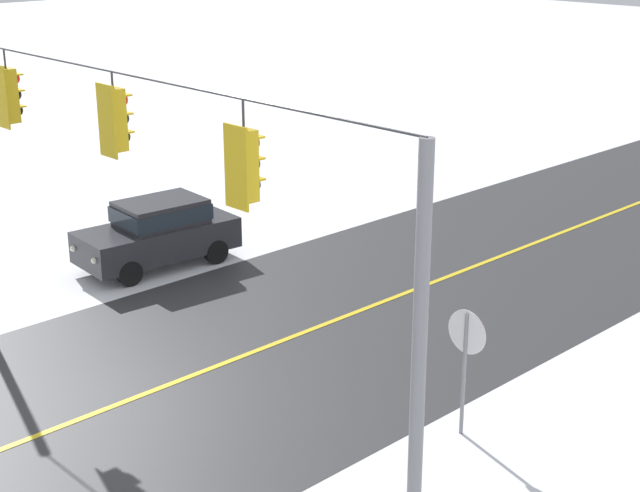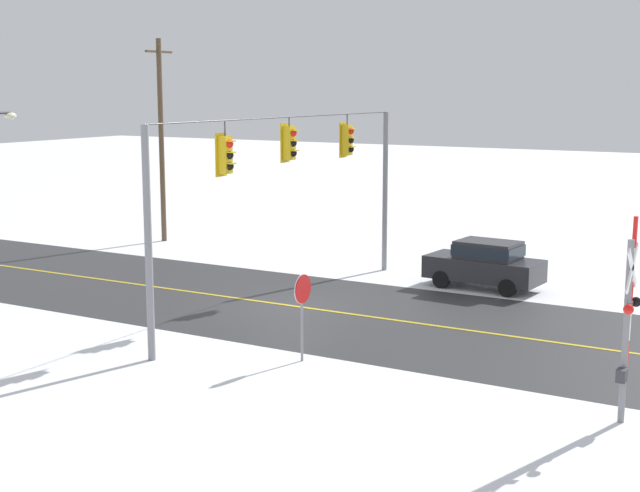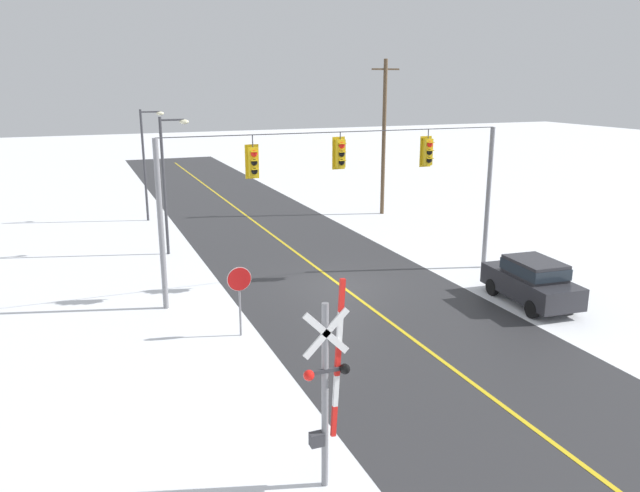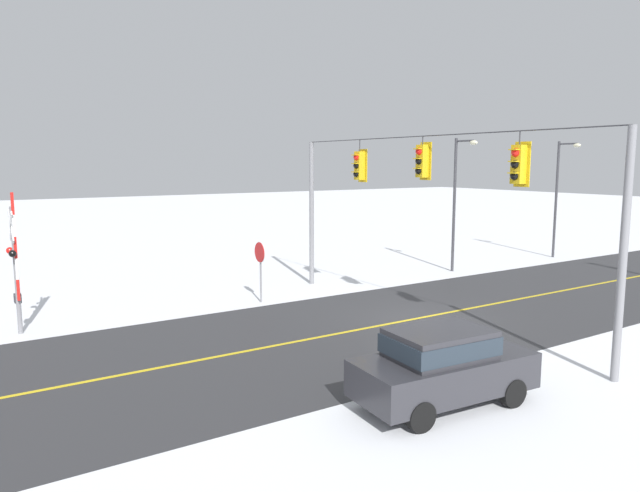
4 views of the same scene
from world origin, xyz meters
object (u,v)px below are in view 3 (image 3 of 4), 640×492
railroad_crossing (327,386)px  streetlamp_far (147,155)px  stop_sign (239,286)px  parked_car_charcoal (532,280)px  utility_pole (384,136)px  streetlamp_near (168,173)px

railroad_crossing → streetlamp_far: (-0.13, 27.28, 1.66)m
stop_sign → parked_car_charcoal: 10.92m
parked_car_charcoal → utility_pole: (2.36, 16.70, 3.85)m
stop_sign → utility_pole: utility_pole is taller
parked_car_charcoal → streetlamp_near: (-11.34, 12.10, 2.96)m
streetlamp_near → railroad_crossing: bearing=-89.6°
stop_sign → utility_pole: size_ratio=0.25×
railroad_crossing → stop_sign: bearing=87.5°
railroad_crossing → utility_pole: 27.58m
parked_car_charcoal → utility_pole: utility_pole is taller
railroad_crossing → utility_pole: bearing=60.4°
railroad_crossing → streetlamp_far: size_ratio=0.68×
streetlamp_near → streetlamp_far: bearing=90.0°
railroad_crossing → streetlamp_far: 27.33m
utility_pole → parked_car_charcoal: bearing=-98.0°
railroad_crossing → utility_pole: (13.56, 23.88, 2.54)m
streetlamp_far → utility_pole: size_ratio=0.70×
stop_sign → parked_car_charcoal: bearing=-5.8°
railroad_crossing → streetlamp_near: bearing=90.4°
parked_car_charcoal → streetlamp_far: (-11.34, 20.10, 2.96)m
streetlamp_near → streetlamp_far: (0.00, 8.00, 0.00)m
railroad_crossing → utility_pole: utility_pole is taller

